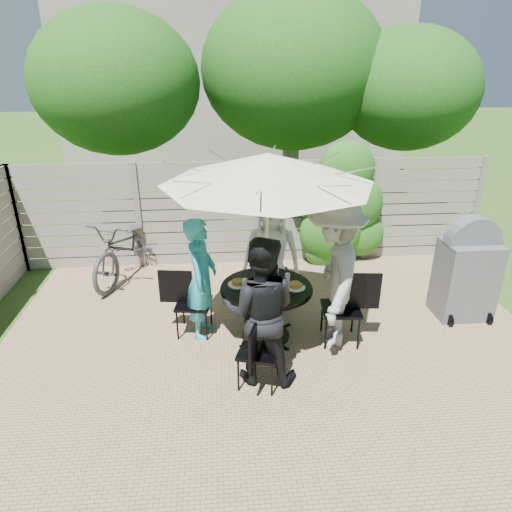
{
  "coord_description": "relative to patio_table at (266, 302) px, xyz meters",
  "views": [
    {
      "loc": [
        -0.65,
        -4.53,
        3.38
      ],
      "look_at": [
        -0.18,
        0.75,
        1.09
      ],
      "focal_mm": 32.0,
      "sensor_mm": 36.0,
      "label": 1
    }
  ],
  "objects": [
    {
      "name": "person_left",
      "position": [
        -0.81,
        0.16,
        0.29
      ],
      "size": [
        0.5,
        0.66,
        1.63
      ],
      "primitive_type": "imported",
      "rotation": [
        0.0,
        0.0,
        7.66
      ],
      "color": "teal",
      "rests_on": "ground"
    },
    {
      "name": "bicycle",
      "position": [
        -2.07,
        2.05,
        0.01
      ],
      "size": [
        1.36,
        2.17,
        1.07
      ],
      "primitive_type": "imported",
      "rotation": [
        0.0,
        0.0,
        -0.34
      ],
      "color": "#333338",
      "rests_on": "ground"
    },
    {
      "name": "coffee_cup",
      "position": [
        0.14,
        0.2,
        0.29
      ],
      "size": [
        0.08,
        0.08,
        0.12
      ],
      "primitive_type": "cylinder",
      "color": "#C6B293",
      "rests_on": "patio_table"
    },
    {
      "name": "bbq_grill",
      "position": [
        2.82,
        0.33,
        0.15
      ],
      "size": [
        0.74,
        0.56,
        1.48
      ],
      "rotation": [
        0.0,
        0.0,
        -0.0
      ],
      "color": "#59595E",
      "rests_on": "ground"
    },
    {
      "name": "syrup_jug",
      "position": [
        -0.05,
        0.06,
        0.31
      ],
      "size": [
        0.09,
        0.09,
        0.16
      ],
      "primitive_type": "cylinder",
      "color": "#59280C",
      "rests_on": "patio_table"
    },
    {
      "name": "plate_right",
      "position": [
        0.35,
        -0.07,
        0.25
      ],
      "size": [
        0.26,
        0.26,
        0.06
      ],
      "color": "white",
      "rests_on": "patio_table"
    },
    {
      "name": "glass_left",
      "position": [
        -0.27,
        -0.05,
        0.3
      ],
      "size": [
        0.07,
        0.07,
        0.14
      ],
      "primitive_type": "cylinder",
      "color": "silver",
      "rests_on": "patio_table"
    },
    {
      "name": "person_right",
      "position": [
        0.81,
        -0.16,
        0.44
      ],
      "size": [
        0.95,
        1.37,
        1.94
      ],
      "primitive_type": "imported",
      "rotation": [
        0.0,
        0.0,
        4.52
      ],
      "color": "#9E9C9A",
      "rests_on": "ground"
    },
    {
      "name": "person_front",
      "position": [
        -0.16,
        -0.81,
        0.34
      ],
      "size": [
        0.95,
        0.81,
        1.74
      ],
      "primitive_type": "imported",
      "rotation": [
        0.0,
        0.0,
        2.95
      ],
      "color": "black",
      "rests_on": "ground"
    },
    {
      "name": "chair_front",
      "position": [
        -0.19,
        -0.95,
        -0.26
      ],
      "size": [
        0.54,
        0.69,
        0.9
      ],
      "rotation": [
        0.0,
        0.0,
        1.26
      ],
      "color": "black",
      "rests_on": "ground"
    },
    {
      "name": "chair_right",
      "position": [
        0.95,
        -0.18,
        -0.23
      ],
      "size": [
        0.73,
        0.52,
        0.98
      ],
      "rotation": [
        0.0,
        0.0,
        3.04
      ],
      "color": "black",
      "rests_on": "ground"
    },
    {
      "name": "glass_right",
      "position": [
        0.27,
        0.05,
        0.3
      ],
      "size": [
        0.07,
        0.07,
        0.14
      ],
      "primitive_type": "cylinder",
      "color": "silver",
      "rests_on": "patio_table"
    },
    {
      "name": "person_back",
      "position": [
        0.16,
        0.81,
        0.32
      ],
      "size": [
        0.91,
        0.68,
        1.69
      ],
      "primitive_type": "imported",
      "rotation": [
        0.0,
        0.0,
        6.09
      ],
      "color": "silver",
      "rests_on": "ground"
    },
    {
      "name": "plate_left",
      "position": [
        -0.35,
        0.07,
        0.25
      ],
      "size": [
        0.26,
        0.26,
        0.06
      ],
      "color": "white",
      "rests_on": "patio_table"
    },
    {
      "name": "backyard_envelope",
      "position": [
        0.16,
        9.74,
        2.08
      ],
      "size": [
        60.0,
        60.0,
        5.0
      ],
      "color": "#2E4B17",
      "rests_on": "ground"
    },
    {
      "name": "chair_left",
      "position": [
        -0.95,
        0.18,
        -0.25
      ],
      "size": [
        0.69,
        0.5,
        0.92
      ],
      "rotation": [
        0.0,
        0.0,
        6.14
      ],
      "color": "black",
      "rests_on": "ground"
    },
    {
      "name": "plate_back",
      "position": [
        0.07,
        0.35,
        0.25
      ],
      "size": [
        0.26,
        0.26,
        0.06
      ],
      "color": "white",
      "rests_on": "patio_table"
    },
    {
      "name": "chair_back",
      "position": [
        0.18,
        0.95,
        -0.24
      ],
      "size": [
        0.54,
        0.72,
        0.96
      ],
      "rotation": [
        0.0,
        0.0,
        4.53
      ],
      "color": "black",
      "rests_on": "ground"
    },
    {
      "name": "plate_front",
      "position": [
        -0.07,
        -0.35,
        0.25
      ],
      "size": [
        0.26,
        0.26,
        0.06
      ],
      "color": "white",
      "rests_on": "patio_table"
    },
    {
      "name": "patio_table",
      "position": [
        0.0,
        0.0,
        0.0
      ],
      "size": [
        1.35,
        1.35,
        0.75
      ],
      "rotation": [
        0.0,
        0.0,
        -0.19
      ],
      "color": "black",
      "rests_on": "ground"
    },
    {
      "name": "glass_front",
      "position": [
        0.05,
        -0.27,
        0.3
      ],
      "size": [
        0.07,
        0.07,
        0.14
      ],
      "primitive_type": "cylinder",
      "color": "silver",
      "rests_on": "patio_table"
    },
    {
      "name": "glass_back",
      "position": [
        -0.05,
        0.27,
        0.3
      ],
      "size": [
        0.07,
        0.07,
        0.14
      ],
      "primitive_type": "cylinder",
      "color": "silver",
      "rests_on": "patio_table"
    },
    {
      "name": "plate_extra",
      "position": [
        0.12,
        -0.33,
        0.25
      ],
      "size": [
        0.24,
        0.24,
        0.06
      ],
      "color": "white",
      "rests_on": "patio_table"
    },
    {
      "name": "umbrella",
      "position": [
        0.0,
        -0.0,
        1.72
      ],
      "size": [
        2.93,
        2.93,
        2.42
      ],
      "rotation": [
        0.0,
        0.0,
        -0.19
      ],
      "color": "silver",
      "rests_on": "ground"
    }
  ]
}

